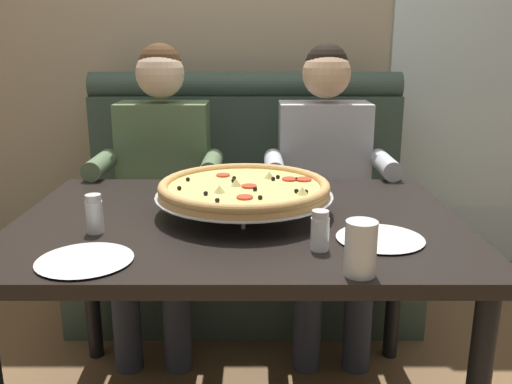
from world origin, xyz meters
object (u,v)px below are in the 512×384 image
at_px(shaker_oregano, 322,233).
at_px(shaker_pepper_flakes, 97,216).
at_px(diner_right, 328,177).
at_px(booth_bench, 247,224).
at_px(patio_chair, 445,148).
at_px(dining_table, 241,241).
at_px(plate_near_left, 87,258).
at_px(plate_near_right, 382,237).
at_px(diner_left, 164,176).
at_px(drinking_glass, 363,252).
at_px(pizza, 246,189).

xyz_separation_m(shaker_oregano, shaker_pepper_flakes, (-0.63, 0.13, 0.00)).
bearing_deg(diner_right, shaker_pepper_flakes, -132.81).
xyz_separation_m(booth_bench, patio_chair, (1.42, 1.36, 0.13)).
height_order(dining_table, plate_near_left, plate_near_left).
relative_size(shaker_oregano, plate_near_right, 0.44).
bearing_deg(diner_left, dining_table, -62.50).
distance_m(shaker_oregano, shaker_pepper_flakes, 0.64).
bearing_deg(patio_chair, plate_near_left, -123.94).
height_order(diner_left, drinking_glass, diner_left).
bearing_deg(shaker_pepper_flakes, patio_chair, 53.28).
xyz_separation_m(shaker_oregano, patio_chair, (1.20, 2.59, -0.27)).
height_order(diner_left, diner_right, same).
xyz_separation_m(diner_right, patio_chair, (1.06, 1.63, -0.19)).
distance_m(shaker_oregano, drinking_glass, 0.18).
bearing_deg(shaker_pepper_flakes, drinking_glass, -22.53).
bearing_deg(dining_table, pizza, 68.68).
relative_size(diner_left, plate_near_left, 5.28).
distance_m(shaker_oregano, patio_chair, 2.87).
bearing_deg(diner_left, shaker_pepper_flakes, -93.34).
xyz_separation_m(shaker_pepper_flakes, patio_chair, (1.83, 2.45, -0.27)).
relative_size(pizza, shaker_pepper_flakes, 4.97).
bearing_deg(pizza, dining_table, -111.32).
distance_m(dining_table, patio_chair, 2.72).
xyz_separation_m(dining_table, shaker_pepper_flakes, (-0.41, -0.14, 0.13)).
distance_m(dining_table, diner_right, 0.78).
height_order(diner_left, patio_chair, diner_left).
xyz_separation_m(diner_right, plate_near_right, (0.04, -0.89, 0.05)).
height_order(shaker_pepper_flakes, drinking_glass, drinking_glass).
height_order(booth_bench, patio_chair, booth_bench).
bearing_deg(plate_near_left, pizza, 45.52).
bearing_deg(drinking_glass, shaker_oregano, 115.67).
height_order(booth_bench, diner_right, diner_right).
distance_m(booth_bench, drinking_glass, 1.48).
xyz_separation_m(pizza, plate_near_right, (0.38, -0.24, -0.07)).
bearing_deg(shaker_oregano, diner_left, 121.17).
xyz_separation_m(booth_bench, diner_right, (0.36, -0.27, 0.31)).
bearing_deg(shaker_pepper_flakes, dining_table, 18.66).
xyz_separation_m(diner_right, shaker_pepper_flakes, (-0.77, -0.83, 0.09)).
height_order(dining_table, pizza, pizza).
bearing_deg(shaker_oregano, dining_table, 129.34).
bearing_deg(drinking_glass, diner_right, 86.92).
height_order(pizza, patio_chair, pizza).
bearing_deg(plate_near_right, diner_right, 92.56).
xyz_separation_m(plate_near_left, plate_near_right, (0.77, 0.15, -0.00)).
xyz_separation_m(shaker_oregano, plate_near_left, (-0.60, -0.08, -0.04)).
distance_m(pizza, plate_near_left, 0.56).
relative_size(shaker_pepper_flakes, drinking_glass, 0.86).
xyz_separation_m(diner_right, drinking_glass, (-0.06, -1.12, 0.10)).
height_order(pizza, plate_near_right, pizza).
bearing_deg(shaker_oregano, pizza, 122.88).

